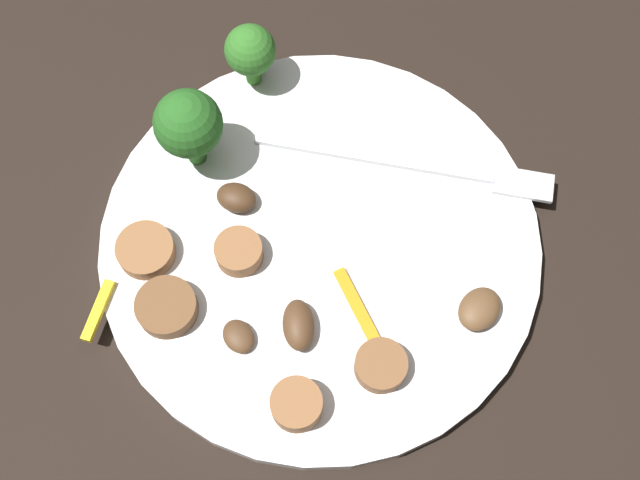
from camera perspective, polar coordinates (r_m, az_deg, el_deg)
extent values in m
plane|color=black|center=(0.48, 0.00, -0.56)|extent=(1.40, 1.40, 0.00)
cylinder|color=white|center=(0.47, 0.00, -0.28)|extent=(0.26, 0.26, 0.01)
cube|color=silver|center=(0.49, 3.79, 5.76)|extent=(0.14, 0.04, 0.00)
cube|color=silver|center=(0.49, 14.14, 3.83)|extent=(0.04, 0.03, 0.00)
cylinder|color=#347525|center=(0.51, -4.77, 11.92)|extent=(0.01, 0.01, 0.02)
sphere|color=#2D6B23|center=(0.49, -4.94, 13.19)|extent=(0.03, 0.03, 0.03)
cylinder|color=#296420|center=(0.48, -8.84, 6.60)|extent=(0.01, 0.01, 0.03)
sphere|color=#235B1E|center=(0.46, -9.28, 8.09)|extent=(0.04, 0.04, 0.04)
cylinder|color=brown|center=(0.43, -1.66, -11.51)|extent=(0.03, 0.03, 0.02)
cylinder|color=brown|center=(0.45, -10.76, -4.68)|extent=(0.04, 0.04, 0.01)
cylinder|color=brown|center=(0.46, -5.74, -0.83)|extent=(0.03, 0.03, 0.01)
cylinder|color=brown|center=(0.47, -12.18, -0.71)|extent=(0.04, 0.04, 0.01)
cylinder|color=brown|center=(0.44, 4.30, -8.82)|extent=(0.04, 0.04, 0.01)
ellipsoid|color=brown|center=(0.46, 11.35, -4.37)|extent=(0.03, 0.03, 0.01)
ellipsoid|color=#4C331E|center=(0.45, -5.76, -6.77)|extent=(0.03, 0.02, 0.01)
ellipsoid|color=#4C331E|center=(0.44, -1.53, -6.01)|extent=(0.03, 0.03, 0.01)
ellipsoid|color=#422B19|center=(0.47, -5.82, 3.15)|extent=(0.03, 0.02, 0.01)
cube|color=orange|center=(0.45, 2.57, -4.58)|extent=(0.04, 0.03, 0.00)
cube|color=yellow|center=(0.47, -15.36, -4.81)|extent=(0.01, 0.04, 0.00)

